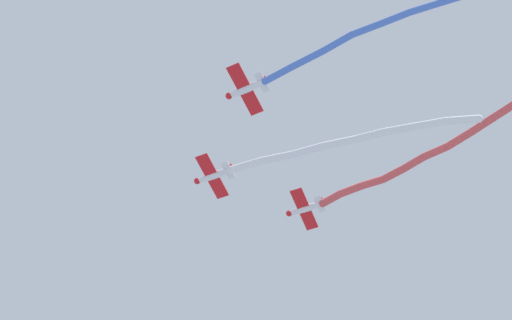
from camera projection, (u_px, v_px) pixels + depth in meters
The scene contains 6 objects.
airplane_lead at pixel (213, 176), 74.60m from camera, with size 5.81×4.52×1.47m.
smoke_trail_lead at pixel (350, 141), 71.61m from camera, with size 14.50×22.36×2.18m.
airplane_left_wing at pixel (246, 89), 68.84m from camera, with size 5.86×4.54×1.47m.
smoke_trail_left_wing at pixel (379, 28), 67.54m from camera, with size 11.89×21.60×5.10m.
airplane_right_wing at pixel (305, 209), 77.43m from camera, with size 5.79×4.51×1.47m.
smoke_trail_right_wing at pixel (418, 158), 75.58m from camera, with size 8.79×22.06×4.32m.
Camera 1 is at (-22.00, -29.97, 2.14)m, focal length 49.46 mm.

